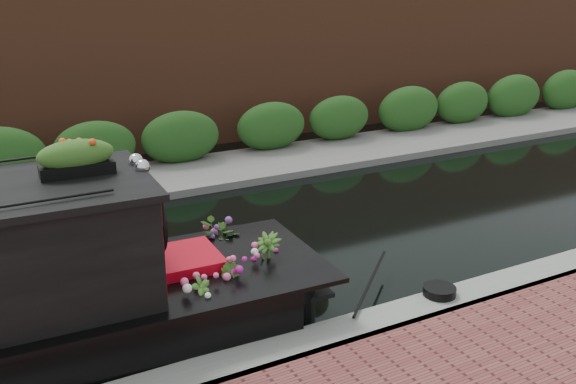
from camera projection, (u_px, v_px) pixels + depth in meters
name	position (u px, v px, depth m)	size (l,w,h in m)	color
ground	(165.00, 267.00, 10.30)	(80.00, 80.00, 0.00)	black
near_bank_coping	(252.00, 375.00, 7.55)	(40.00, 0.60, 0.50)	gray
far_bank_path	(104.00, 191.00, 13.80)	(40.00, 2.40, 0.34)	#63635F
far_hedge	(95.00, 180.00, 14.54)	(40.00, 1.10, 2.80)	#1F4918
far_brick_wall	(77.00, 157.00, 16.29)	(40.00, 1.00, 8.00)	brown
rope_fender	(311.00, 277.00, 9.53)	(0.39, 0.39, 0.41)	brown
coiled_mooring_rope	(439.00, 291.00, 8.87)	(0.46, 0.46, 0.12)	black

